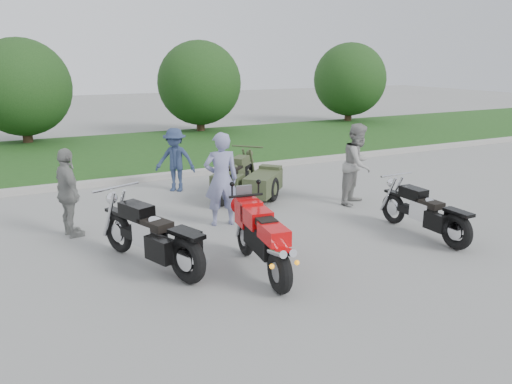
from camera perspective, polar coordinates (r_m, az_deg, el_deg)
name	(u,v)px	position (r m, az deg, el deg)	size (l,w,h in m)	color
ground	(258,251)	(8.78, 0.24, -6.79)	(80.00, 80.00, 0.00)	gray
curb	(161,176)	(14.13, -10.83, 1.77)	(60.00, 0.30, 0.15)	#A5A39C
grass_strip	(127,152)	(18.08, -14.51, 4.45)	(60.00, 8.00, 0.14)	#2A5C1F
tree_mid_left	(22,87)	(20.80, -25.20, 10.76)	(3.60, 3.60, 4.00)	#3F2B1C
tree_mid_right	(199,83)	(22.16, -6.48, 12.26)	(3.60, 3.60, 4.00)	#3F2B1C
tree_far_right	(350,80)	(26.04, 10.67, 12.52)	(3.60, 3.60, 4.00)	#3F2B1C
sportbike_red	(262,237)	(7.71, 0.70, -5.17)	(0.52, 2.16, 1.03)	black
cruiser_left	(154,238)	(8.10, -11.54, -5.20)	(1.11, 2.46, 0.99)	black
cruiser_right	(427,214)	(9.86, 18.97, -2.42)	(0.38, 2.25, 0.87)	black
cruiser_sidecar	(251,182)	(11.81, -0.55, 1.21)	(2.04, 2.15, 0.93)	black
person_stripe	(221,179)	(9.90, -4.00, 1.46)	(0.69, 0.45, 1.89)	#7E81AC
person_grey	(358,164)	(11.64, 11.55, 3.17)	(0.90, 0.70, 1.85)	gray
person_denim	(175,160)	(12.65, -9.22, 3.64)	(1.03, 0.59, 1.59)	navy
person_back	(68,193)	(9.89, -20.64, -0.11)	(0.99, 0.41, 1.68)	gray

